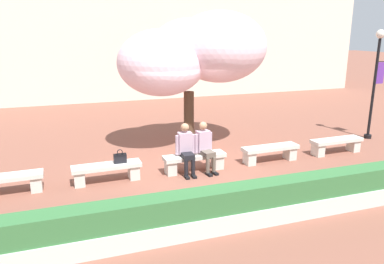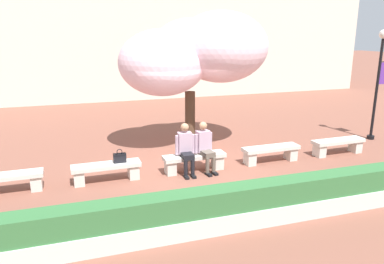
{
  "view_description": "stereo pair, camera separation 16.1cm",
  "coord_description": "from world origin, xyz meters",
  "px_view_note": "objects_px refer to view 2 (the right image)",
  "views": [
    {
      "loc": [
        -3.05,
        -8.62,
        3.52
      ],
      "look_at": [
        0.0,
        0.2,
        1.0
      ],
      "focal_mm": 35.0,
      "sensor_mm": 36.0,
      "label": 1
    },
    {
      "loc": [
        -2.9,
        -8.67,
        3.52
      ],
      "look_at": [
        0.0,
        0.2,
        1.0
      ],
      "focal_mm": 35.0,
      "sensor_mm": 36.0,
      "label": 2
    }
  ],
  "objects_px": {
    "person_seated_right": "(205,145)",
    "cherry_tree_main": "(195,52)",
    "lamp_post_with_banner": "(379,75)",
    "stone_bench_east_end": "(338,144)",
    "handbag": "(120,157)",
    "stone_bench_near_east": "(271,152)",
    "stone_bench_center": "(194,160)",
    "stone_bench_near_west": "(107,170)",
    "person_seated_left": "(186,147)",
    "stone_bench_west_end": "(5,181)"
  },
  "relations": [
    {
      "from": "stone_bench_near_east",
      "to": "handbag",
      "type": "relative_size",
      "value": 4.85
    },
    {
      "from": "cherry_tree_main",
      "to": "lamp_post_with_banner",
      "type": "height_order",
      "value": "cherry_tree_main"
    },
    {
      "from": "stone_bench_near_west",
      "to": "stone_bench_center",
      "type": "bearing_deg",
      "value": 0.0
    },
    {
      "from": "stone_bench_center",
      "to": "cherry_tree_main",
      "type": "bearing_deg",
      "value": 71.41
    },
    {
      "from": "stone_bench_near_west",
      "to": "stone_bench_near_east",
      "type": "distance_m",
      "value": 4.46
    },
    {
      "from": "stone_bench_near_west",
      "to": "handbag",
      "type": "height_order",
      "value": "handbag"
    },
    {
      "from": "handbag",
      "to": "stone_bench_near_east",
      "type": "bearing_deg",
      "value": -0.01
    },
    {
      "from": "stone_bench_east_end",
      "to": "cherry_tree_main",
      "type": "relative_size",
      "value": 0.37
    },
    {
      "from": "stone_bench_center",
      "to": "person_seated_right",
      "type": "relative_size",
      "value": 1.27
    },
    {
      "from": "lamp_post_with_banner",
      "to": "handbag",
      "type": "bearing_deg",
      "value": -173.37
    },
    {
      "from": "stone_bench_near_west",
      "to": "person_seated_left",
      "type": "height_order",
      "value": "person_seated_left"
    },
    {
      "from": "stone_bench_center",
      "to": "handbag",
      "type": "relative_size",
      "value": 4.85
    },
    {
      "from": "lamp_post_with_banner",
      "to": "stone_bench_east_end",
      "type": "bearing_deg",
      "value": -155.3
    },
    {
      "from": "person_seated_right",
      "to": "cherry_tree_main",
      "type": "xyz_separation_m",
      "value": [
        0.44,
        2.14,
        2.21
      ]
    },
    {
      "from": "stone_bench_near_west",
      "to": "cherry_tree_main",
      "type": "xyz_separation_m",
      "value": [
        2.93,
        2.09,
        2.61
      ]
    },
    {
      "from": "cherry_tree_main",
      "to": "lamp_post_with_banner",
      "type": "relative_size",
      "value": 1.26
    },
    {
      "from": "person_seated_left",
      "to": "stone_bench_east_end",
      "type": "bearing_deg",
      "value": 0.65
    },
    {
      "from": "lamp_post_with_banner",
      "to": "person_seated_right",
      "type": "bearing_deg",
      "value": -170.68
    },
    {
      "from": "stone_bench_west_end",
      "to": "lamp_post_with_banner",
      "type": "xyz_separation_m",
      "value": [
        11.08,
        0.99,
        1.86
      ]
    },
    {
      "from": "stone_bench_east_end",
      "to": "cherry_tree_main",
      "type": "distance_m",
      "value": 5.03
    },
    {
      "from": "stone_bench_west_end",
      "to": "stone_bench_east_end",
      "type": "height_order",
      "value": "same"
    },
    {
      "from": "stone_bench_near_west",
      "to": "person_seated_right",
      "type": "xyz_separation_m",
      "value": [
        2.49,
        -0.05,
        0.4
      ]
    },
    {
      "from": "stone_bench_near_west",
      "to": "person_seated_right",
      "type": "height_order",
      "value": "person_seated_right"
    },
    {
      "from": "person_seated_left",
      "to": "lamp_post_with_banner",
      "type": "distance_m",
      "value": 7.1
    },
    {
      "from": "stone_bench_east_end",
      "to": "stone_bench_near_west",
      "type": "bearing_deg",
      "value": 180.0
    },
    {
      "from": "stone_bench_near_east",
      "to": "stone_bench_near_west",
      "type": "bearing_deg",
      "value": 180.0
    },
    {
      "from": "stone_bench_near_east",
      "to": "person_seated_right",
      "type": "bearing_deg",
      "value": -178.47
    },
    {
      "from": "person_seated_right",
      "to": "cherry_tree_main",
      "type": "relative_size",
      "value": 0.29
    },
    {
      "from": "stone_bench_near_west",
      "to": "stone_bench_near_east",
      "type": "bearing_deg",
      "value": 0.0
    },
    {
      "from": "cherry_tree_main",
      "to": "lamp_post_with_banner",
      "type": "distance_m",
      "value": 6.06
    },
    {
      "from": "stone_bench_near_west",
      "to": "stone_bench_east_end",
      "type": "bearing_deg",
      "value": 0.0
    },
    {
      "from": "stone_bench_center",
      "to": "stone_bench_west_end",
      "type": "bearing_deg",
      "value": 180.0
    },
    {
      "from": "stone_bench_near_west",
      "to": "cherry_tree_main",
      "type": "relative_size",
      "value": 0.37
    },
    {
      "from": "stone_bench_near_west",
      "to": "cherry_tree_main",
      "type": "distance_m",
      "value": 4.45
    },
    {
      "from": "stone_bench_near_west",
      "to": "handbag",
      "type": "bearing_deg",
      "value": 0.18
    },
    {
      "from": "stone_bench_center",
      "to": "cherry_tree_main",
      "type": "distance_m",
      "value": 3.42
    },
    {
      "from": "stone_bench_center",
      "to": "handbag",
      "type": "xyz_separation_m",
      "value": [
        -1.9,
        0.0,
        0.28
      ]
    },
    {
      "from": "stone_bench_near_east",
      "to": "person_seated_left",
      "type": "xyz_separation_m",
      "value": [
        -2.48,
        -0.05,
        0.4
      ]
    },
    {
      "from": "stone_bench_near_east",
      "to": "lamp_post_with_banner",
      "type": "relative_size",
      "value": 0.46
    },
    {
      "from": "cherry_tree_main",
      "to": "stone_bench_east_end",
      "type": "bearing_deg",
      "value": -28.99
    },
    {
      "from": "stone_bench_near_west",
      "to": "stone_bench_center",
      "type": "height_order",
      "value": "same"
    },
    {
      "from": "stone_bench_near_west",
      "to": "handbag",
      "type": "xyz_separation_m",
      "value": [
        0.33,
        0.0,
        0.28
      ]
    },
    {
      "from": "person_seated_right",
      "to": "lamp_post_with_banner",
      "type": "height_order",
      "value": "lamp_post_with_banner"
    },
    {
      "from": "person_seated_left",
      "to": "person_seated_right",
      "type": "relative_size",
      "value": 1.0
    },
    {
      "from": "stone_bench_near_east",
      "to": "cherry_tree_main",
      "type": "relative_size",
      "value": 0.37
    },
    {
      "from": "stone_bench_near_west",
      "to": "stone_bench_center",
      "type": "xyz_separation_m",
      "value": [
        2.23,
        0.0,
        0.0
      ]
    },
    {
      "from": "stone_bench_near_west",
      "to": "handbag",
      "type": "distance_m",
      "value": 0.43
    },
    {
      "from": "handbag",
      "to": "lamp_post_with_banner",
      "type": "height_order",
      "value": "lamp_post_with_banner"
    },
    {
      "from": "stone_bench_center",
      "to": "stone_bench_near_east",
      "type": "bearing_deg",
      "value": 0.0
    },
    {
      "from": "stone_bench_east_end",
      "to": "lamp_post_with_banner",
      "type": "bearing_deg",
      "value": 24.7
    }
  ]
}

